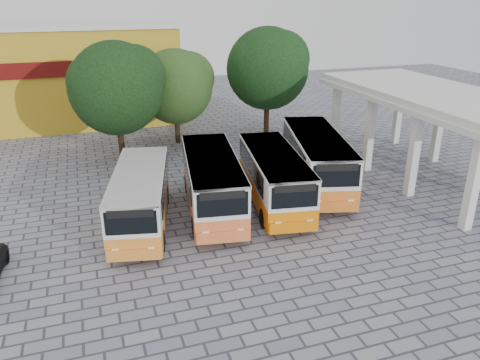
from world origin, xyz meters
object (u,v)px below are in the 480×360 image
object	(u,v)px
bus_centre_left	(212,180)
bus_centre_right	(274,175)
bus_far_right	(317,158)
bus_far_left	(140,195)

from	to	relation	value
bus_centre_left	bus_centre_right	size ratio (longest dim) A/B	1.03
bus_centre_right	bus_far_right	distance (m)	3.62
bus_centre_left	bus_far_right	bearing A→B (deg)	19.65
bus_far_left	bus_centre_right	world-z (taller)	bus_centre_right
bus_far_left	bus_far_right	world-z (taller)	bus_far_right
bus_far_left	bus_centre_right	distance (m)	7.08
bus_centre_right	bus_far_right	xyz separation A→B (m)	(3.28, 1.51, 0.14)
bus_far_left	bus_centre_right	xyz separation A→B (m)	(7.07, 0.26, 0.05)
bus_far_left	bus_centre_right	bearing A→B (deg)	14.49
bus_far_left	bus_centre_left	world-z (taller)	bus_centre_left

